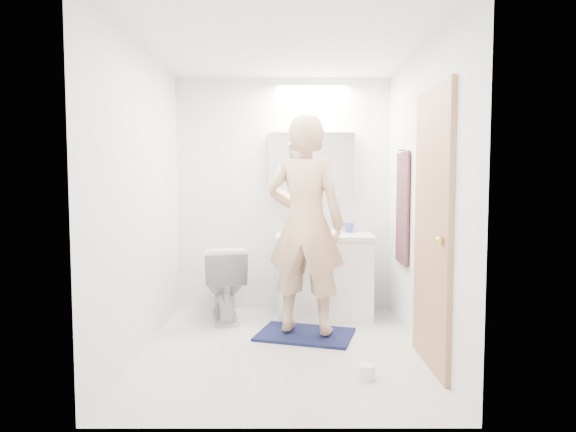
{
  "coord_description": "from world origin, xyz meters",
  "views": [
    {
      "loc": [
        0.05,
        -3.79,
        1.33
      ],
      "look_at": [
        0.05,
        0.25,
        1.05
      ],
      "focal_mm": 30.2,
      "sensor_mm": 36.0,
      "label": 1
    }
  ],
  "objects_px": {
    "person": "(305,224)",
    "soap_bottle_a": "(291,221)",
    "toilet_paper_roll": "(367,372)",
    "toilet": "(224,282)",
    "medicine_cabinet": "(312,166)",
    "vanity_cabinet": "(324,277)",
    "soap_bottle_b": "(301,225)",
    "toothbrush_cup": "(349,228)"
  },
  "relations": [
    {
      "from": "vanity_cabinet",
      "to": "toothbrush_cup",
      "type": "height_order",
      "value": "toothbrush_cup"
    },
    {
      "from": "vanity_cabinet",
      "to": "toothbrush_cup",
      "type": "distance_m",
      "value": 0.57
    },
    {
      "from": "medicine_cabinet",
      "to": "soap_bottle_b",
      "type": "bearing_deg",
      "value": -166.05
    },
    {
      "from": "vanity_cabinet",
      "to": "toilet_paper_roll",
      "type": "xyz_separation_m",
      "value": [
        0.17,
        -1.56,
        -0.34
      ]
    },
    {
      "from": "toothbrush_cup",
      "to": "vanity_cabinet",
      "type": "bearing_deg",
      "value": -149.01
    },
    {
      "from": "medicine_cabinet",
      "to": "toilet",
      "type": "bearing_deg",
      "value": -159.46
    },
    {
      "from": "toilet",
      "to": "medicine_cabinet",
      "type": "bearing_deg",
      "value": -170.61
    },
    {
      "from": "person",
      "to": "soap_bottle_a",
      "type": "height_order",
      "value": "person"
    },
    {
      "from": "soap_bottle_a",
      "to": "soap_bottle_b",
      "type": "height_order",
      "value": "soap_bottle_a"
    },
    {
      "from": "toothbrush_cup",
      "to": "toilet_paper_roll",
      "type": "xyz_separation_m",
      "value": [
        -0.09,
        -1.72,
        -0.82
      ]
    },
    {
      "from": "toilet",
      "to": "soap_bottle_b",
      "type": "bearing_deg",
      "value": -169.59
    },
    {
      "from": "toilet",
      "to": "vanity_cabinet",
      "type": "bearing_deg",
      "value": 175.57
    },
    {
      "from": "person",
      "to": "toothbrush_cup",
      "type": "distance_m",
      "value": 0.93
    },
    {
      "from": "medicine_cabinet",
      "to": "person",
      "type": "height_order",
      "value": "person"
    },
    {
      "from": "vanity_cabinet",
      "to": "toothbrush_cup",
      "type": "xyz_separation_m",
      "value": [
        0.27,
        0.16,
        0.48
      ]
    },
    {
      "from": "vanity_cabinet",
      "to": "soap_bottle_b",
      "type": "distance_m",
      "value": 0.58
    },
    {
      "from": "soap_bottle_a",
      "to": "person",
      "type": "bearing_deg",
      "value": -81.75
    },
    {
      "from": "person",
      "to": "soap_bottle_a",
      "type": "distance_m",
      "value": 0.79
    },
    {
      "from": "toilet",
      "to": "toilet_paper_roll",
      "type": "distance_m",
      "value": 1.87
    },
    {
      "from": "toilet_paper_roll",
      "to": "toilet",
      "type": "bearing_deg",
      "value": 128.49
    },
    {
      "from": "person",
      "to": "toothbrush_cup",
      "type": "relative_size",
      "value": 17.93
    },
    {
      "from": "soap_bottle_a",
      "to": "toilet_paper_roll",
      "type": "distance_m",
      "value": 1.99
    },
    {
      "from": "toothbrush_cup",
      "to": "medicine_cabinet",
      "type": "bearing_deg",
      "value": 172.42
    },
    {
      "from": "medicine_cabinet",
      "to": "soap_bottle_b",
      "type": "distance_m",
      "value": 0.62
    },
    {
      "from": "soap_bottle_a",
      "to": "soap_bottle_b",
      "type": "bearing_deg",
      "value": 17.63
    },
    {
      "from": "person",
      "to": "toilet_paper_roll",
      "type": "distance_m",
      "value": 1.36
    },
    {
      "from": "vanity_cabinet",
      "to": "soap_bottle_a",
      "type": "distance_m",
      "value": 0.65
    },
    {
      "from": "soap_bottle_a",
      "to": "toilet_paper_roll",
      "type": "xyz_separation_m",
      "value": [
        0.5,
        -1.71,
        -0.88
      ]
    },
    {
      "from": "person",
      "to": "soap_bottle_a",
      "type": "relative_size",
      "value": 8.15
    },
    {
      "from": "vanity_cabinet",
      "to": "toilet_paper_roll",
      "type": "height_order",
      "value": "vanity_cabinet"
    },
    {
      "from": "person",
      "to": "toilet",
      "type": "bearing_deg",
      "value": -17.91
    },
    {
      "from": "soap_bottle_b",
      "to": "toothbrush_cup",
      "type": "bearing_deg",
      "value": -2.31
    },
    {
      "from": "vanity_cabinet",
      "to": "soap_bottle_b",
      "type": "xyz_separation_m",
      "value": [
        -0.23,
        0.18,
        0.51
      ]
    },
    {
      "from": "toilet",
      "to": "toilet_paper_roll",
      "type": "relative_size",
      "value": 6.6
    },
    {
      "from": "vanity_cabinet",
      "to": "medicine_cabinet",
      "type": "bearing_deg",
      "value": 117.52
    },
    {
      "from": "soap_bottle_a",
      "to": "soap_bottle_b",
      "type": "relative_size",
      "value": 1.48
    },
    {
      "from": "soap_bottle_a",
      "to": "toilet",
      "type": "bearing_deg",
      "value": -157.89
    },
    {
      "from": "vanity_cabinet",
      "to": "soap_bottle_a",
      "type": "relative_size",
      "value": 3.96
    },
    {
      "from": "person",
      "to": "soap_bottle_a",
      "type": "xyz_separation_m",
      "value": [
        -0.11,
        0.78,
        -0.04
      ]
    },
    {
      "from": "soap_bottle_b",
      "to": "toilet_paper_roll",
      "type": "xyz_separation_m",
      "value": [
        0.4,
        -1.74,
        -0.85
      ]
    },
    {
      "from": "vanity_cabinet",
      "to": "medicine_cabinet",
      "type": "distance_m",
      "value": 1.13
    },
    {
      "from": "toilet",
      "to": "person",
      "type": "xyz_separation_m",
      "value": [
        0.77,
        -0.52,
        0.61
      ]
    }
  ]
}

